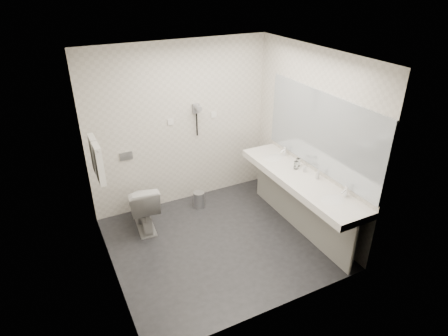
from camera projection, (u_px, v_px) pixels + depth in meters
floor at (219, 243)px, 5.25m from camera, size 2.80×2.80×0.00m
ceiling at (218, 57)px, 4.09m from camera, size 2.80×2.80×0.00m
wall_back at (180, 126)px, 5.70m from camera, size 2.80×0.00×2.80m
wall_front at (279, 215)px, 3.64m from camera, size 2.80×0.00×2.80m
wall_left at (102, 187)px, 4.11m from camera, size 0.00×2.60×2.60m
wall_right at (310, 141)px, 5.23m from camera, size 0.00×2.60×2.60m
vanity_counter at (300, 180)px, 5.17m from camera, size 0.55×2.20×0.10m
vanity_panel at (299, 206)px, 5.37m from camera, size 0.03×2.15×0.75m
vanity_post_near at (353, 248)px, 4.56m from camera, size 0.06×0.06×0.75m
vanity_post_far at (261, 174)px, 6.21m from camera, size 0.06×0.06×0.75m
mirror at (321, 132)px, 4.97m from camera, size 0.02×2.20×1.05m
basin_near at (333, 201)px, 4.64m from camera, size 0.40×0.31×0.05m
basin_far at (274, 159)px, 5.67m from camera, size 0.40×0.31×0.05m
faucet_near at (346, 191)px, 4.67m from camera, size 0.04×0.04×0.15m
faucet_far at (285, 151)px, 5.70m from camera, size 0.04×0.04×0.15m
soap_bottle_a at (305, 169)px, 5.25m from camera, size 0.06×0.06×0.09m
soap_bottle_c at (318, 174)px, 5.07m from camera, size 0.06×0.06×0.14m
glass_left at (296, 165)px, 5.33m from camera, size 0.07×0.07×0.11m
glass_right at (298, 162)px, 5.40m from camera, size 0.08×0.08×0.12m
toilet at (143, 205)px, 5.40m from camera, size 0.47×0.76×0.73m
flush_plate at (126, 156)px, 5.48m from camera, size 0.18×0.02×0.12m
pedal_bin at (199, 200)px, 5.99m from camera, size 0.20×0.20×0.24m
bin_lid at (199, 193)px, 5.93m from camera, size 0.17×0.17×0.02m
towel_rail at (93, 142)px, 4.42m from camera, size 0.02×0.62×0.02m
towel_near at (99, 164)px, 4.42m from camera, size 0.07×0.24×0.48m
towel_far at (95, 155)px, 4.64m from camera, size 0.07×0.24×0.48m
dryer_cradle at (196, 108)px, 5.66m from camera, size 0.10×0.04×0.14m
dryer_barrel at (198, 108)px, 5.59m from camera, size 0.08×0.14×0.08m
dryer_cord at (197, 125)px, 5.76m from camera, size 0.02×0.02×0.35m
switch_plate_a at (171, 122)px, 5.58m from camera, size 0.09×0.02×0.09m
switch_plate_b at (214, 115)px, 5.86m from camera, size 0.09×0.02×0.09m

